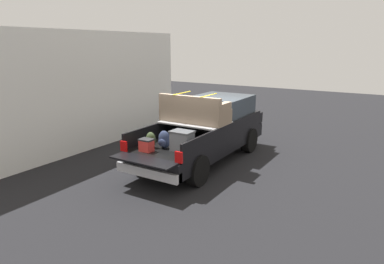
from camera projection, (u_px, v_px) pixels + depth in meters
ground_plane at (202, 161)px, 11.11m from camera, size 40.00×40.00×0.00m
pickup_truck at (208, 129)px, 11.18m from camera, size 6.05×2.06×2.23m
building_facade at (88, 91)px, 12.10m from camera, size 9.59×0.36×4.12m
trash_can at (185, 115)px, 15.78m from camera, size 0.60×0.60×0.98m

